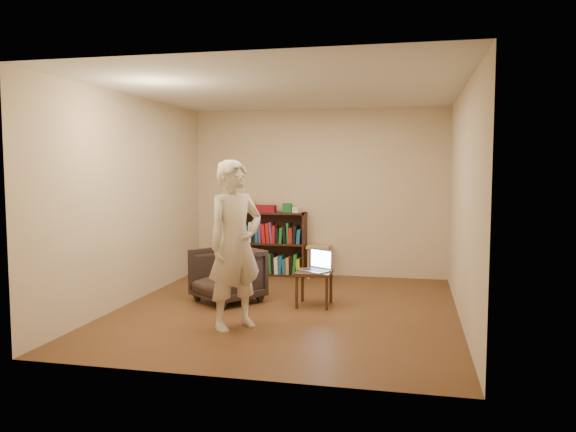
% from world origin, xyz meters
% --- Properties ---
extents(floor, '(4.50, 4.50, 0.00)m').
position_xyz_m(floor, '(0.00, 0.00, 0.00)').
color(floor, '#4F3419').
rests_on(floor, ground).
extents(ceiling, '(4.50, 4.50, 0.00)m').
position_xyz_m(ceiling, '(0.00, 0.00, 2.60)').
color(ceiling, silver).
rests_on(ceiling, wall_back).
extents(wall_back, '(4.00, 0.00, 4.00)m').
position_xyz_m(wall_back, '(0.00, 2.25, 1.30)').
color(wall_back, beige).
rests_on(wall_back, floor).
extents(wall_left, '(0.00, 4.50, 4.50)m').
position_xyz_m(wall_left, '(-2.00, 0.00, 1.30)').
color(wall_left, beige).
rests_on(wall_left, floor).
extents(wall_right, '(0.00, 4.50, 4.50)m').
position_xyz_m(wall_right, '(2.00, 0.00, 1.30)').
color(wall_right, beige).
rests_on(wall_right, floor).
extents(bookshelf, '(1.20, 0.30, 1.00)m').
position_xyz_m(bookshelf, '(-0.76, 2.09, 0.44)').
color(bookshelf, black).
rests_on(bookshelf, floor).
extents(box_yellow, '(0.24, 0.19, 0.18)m').
position_xyz_m(box_yellow, '(-1.09, 2.05, 1.09)').
color(box_yellow, yellow).
rests_on(box_yellow, bookshelf).
extents(red_cloth, '(0.34, 0.26, 0.11)m').
position_xyz_m(red_cloth, '(-0.81, 2.06, 1.05)').
color(red_cloth, maroon).
rests_on(red_cloth, bookshelf).
extents(box_green, '(0.14, 0.14, 0.14)m').
position_xyz_m(box_green, '(-0.46, 2.10, 1.07)').
color(box_green, '#1C6A29').
rests_on(box_green, bookshelf).
extents(box_white, '(0.13, 0.13, 0.08)m').
position_xyz_m(box_white, '(-0.31, 2.07, 1.04)').
color(box_white, white).
rests_on(box_white, bookshelf).
extents(stool, '(0.34, 0.34, 0.50)m').
position_xyz_m(stool, '(0.05, 2.03, 0.40)').
color(stool, tan).
rests_on(stool, floor).
extents(armchair, '(1.04, 1.04, 0.69)m').
position_xyz_m(armchair, '(-0.82, 0.21, 0.34)').
color(armchair, '#2B221C').
rests_on(armchair, floor).
extents(side_table, '(0.42, 0.42, 0.43)m').
position_xyz_m(side_table, '(0.29, 0.25, 0.36)').
color(side_table, black).
rests_on(side_table, floor).
extents(laptop, '(0.43, 0.40, 0.27)m').
position_xyz_m(laptop, '(0.32, 0.27, 0.49)').
color(laptop, '#ABABB0').
rests_on(laptop, side_table).
extents(person, '(0.74, 0.77, 1.78)m').
position_xyz_m(person, '(-0.36, -0.88, 0.89)').
color(person, beige).
rests_on(person, floor).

